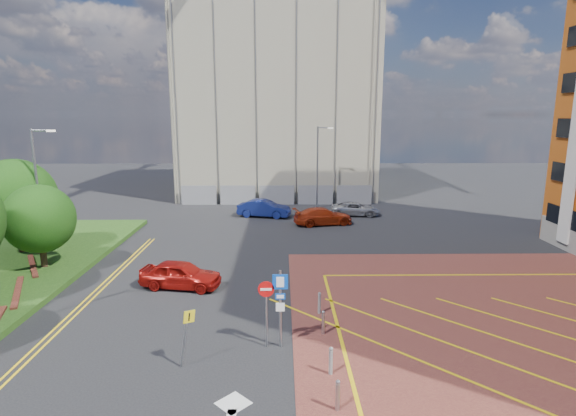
{
  "coord_description": "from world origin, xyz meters",
  "views": [
    {
      "loc": [
        0.6,
        -15.46,
        9.1
      ],
      "look_at": [
        0.86,
        5.25,
        4.78
      ],
      "focal_mm": 28.0,
      "sensor_mm": 36.0,
      "label": 1
    }
  ],
  "objects_px": {
    "tree_d": "(16,198)",
    "car_red_left": "(181,274)",
    "lamp_left_far": "(39,188)",
    "car_blue_back": "(264,208)",
    "lamp_back": "(318,164)",
    "warning_sign": "(186,331)",
    "car_red_back": "(323,216)",
    "sign_cluster": "(275,301)",
    "car_silver_back": "(355,209)",
    "tree_c": "(39,219)"
  },
  "relations": [
    {
      "from": "tree_d",
      "to": "car_red_left",
      "type": "bearing_deg",
      "value": -25.88
    },
    {
      "from": "lamp_left_far",
      "to": "car_blue_back",
      "type": "relative_size",
      "value": 1.69
    },
    {
      "from": "lamp_left_far",
      "to": "lamp_back",
      "type": "bearing_deg",
      "value": 40.86
    },
    {
      "from": "lamp_left_far",
      "to": "warning_sign",
      "type": "height_order",
      "value": "lamp_left_far"
    },
    {
      "from": "warning_sign",
      "to": "car_red_back",
      "type": "bearing_deg",
      "value": 72.38
    },
    {
      "from": "sign_cluster",
      "to": "lamp_back",
      "type": "bearing_deg",
      "value": 82.03
    },
    {
      "from": "tree_d",
      "to": "sign_cluster",
      "type": "distance_m",
      "value": 20.74
    },
    {
      "from": "car_blue_back",
      "to": "car_silver_back",
      "type": "relative_size",
      "value": 1.07
    },
    {
      "from": "tree_c",
      "to": "lamp_left_far",
      "type": "bearing_deg",
      "value": 114.71
    },
    {
      "from": "car_red_back",
      "to": "car_silver_back",
      "type": "xyz_separation_m",
      "value": [
        3.28,
        3.5,
        -0.1
      ]
    },
    {
      "from": "lamp_left_far",
      "to": "car_silver_back",
      "type": "xyz_separation_m",
      "value": [
        21.72,
        12.85,
        -4.05
      ]
    },
    {
      "from": "warning_sign",
      "to": "car_red_back",
      "type": "height_order",
      "value": "warning_sign"
    },
    {
      "from": "lamp_left_far",
      "to": "car_red_left",
      "type": "distance_m",
      "value": 11.33
    },
    {
      "from": "sign_cluster",
      "to": "car_blue_back",
      "type": "bearing_deg",
      "value": 93.35
    },
    {
      "from": "tree_c",
      "to": "lamp_left_far",
      "type": "relative_size",
      "value": 0.61
    },
    {
      "from": "tree_d",
      "to": "car_blue_back",
      "type": "height_order",
      "value": "tree_d"
    },
    {
      "from": "lamp_left_far",
      "to": "warning_sign",
      "type": "bearing_deg",
      "value": -47.23
    },
    {
      "from": "tree_d",
      "to": "car_red_left",
      "type": "xyz_separation_m",
      "value": [
        11.64,
        -5.65,
        -3.14
      ]
    },
    {
      "from": "car_silver_back",
      "to": "car_red_back",
      "type": "bearing_deg",
      "value": 142.9
    },
    {
      "from": "lamp_left_far",
      "to": "car_red_left",
      "type": "xyz_separation_m",
      "value": [
        9.56,
        -4.65,
        -3.93
      ]
    },
    {
      "from": "tree_c",
      "to": "car_silver_back",
      "type": "relative_size",
      "value": 1.11
    },
    {
      "from": "lamp_back",
      "to": "tree_d",
      "type": "bearing_deg",
      "value": -143.91
    },
    {
      "from": "car_silver_back",
      "to": "car_blue_back",
      "type": "bearing_deg",
      "value": 99.64
    },
    {
      "from": "tree_c",
      "to": "tree_d",
      "type": "relative_size",
      "value": 0.81
    },
    {
      "from": "lamp_back",
      "to": "car_silver_back",
      "type": "relative_size",
      "value": 1.81
    },
    {
      "from": "car_silver_back",
      "to": "lamp_left_far",
      "type": "bearing_deg",
      "value": 126.66
    },
    {
      "from": "car_red_left",
      "to": "car_red_back",
      "type": "relative_size",
      "value": 0.87
    },
    {
      "from": "car_blue_back",
      "to": "tree_c",
      "type": "bearing_deg",
      "value": 152.05
    },
    {
      "from": "tree_c",
      "to": "sign_cluster",
      "type": "height_order",
      "value": "tree_c"
    },
    {
      "from": "lamp_back",
      "to": "sign_cluster",
      "type": "xyz_separation_m",
      "value": [
        -3.78,
        -27.02,
        -2.41
      ]
    },
    {
      "from": "sign_cluster",
      "to": "warning_sign",
      "type": "relative_size",
      "value": 1.42
    },
    {
      "from": "tree_d",
      "to": "lamp_left_far",
      "type": "distance_m",
      "value": 2.44
    },
    {
      "from": "car_blue_back",
      "to": "car_red_left",
      "type": "bearing_deg",
      "value": -179.58
    },
    {
      "from": "warning_sign",
      "to": "car_blue_back",
      "type": "height_order",
      "value": "warning_sign"
    },
    {
      "from": "tree_d",
      "to": "car_red_back",
      "type": "relative_size",
      "value": 1.23
    },
    {
      "from": "tree_c",
      "to": "warning_sign",
      "type": "distance_m",
      "value": 14.99
    },
    {
      "from": "lamp_back",
      "to": "car_blue_back",
      "type": "bearing_deg",
      "value": -144.48
    },
    {
      "from": "car_blue_back",
      "to": "car_silver_back",
      "type": "xyz_separation_m",
      "value": [
        8.37,
        0.52,
        -0.17
      ]
    },
    {
      "from": "lamp_left_far",
      "to": "car_blue_back",
      "type": "bearing_deg",
      "value": 42.71
    },
    {
      "from": "tree_c",
      "to": "sign_cluster",
      "type": "bearing_deg",
      "value": -33.16
    },
    {
      "from": "tree_c",
      "to": "car_silver_back",
      "type": "distance_m",
      "value": 25.69
    },
    {
      "from": "sign_cluster",
      "to": "car_silver_back",
      "type": "xyz_separation_m",
      "value": [
        7.01,
        23.86,
        -1.34
      ]
    },
    {
      "from": "tree_c",
      "to": "car_blue_back",
      "type": "bearing_deg",
      "value": 49.05
    },
    {
      "from": "tree_c",
      "to": "sign_cluster",
      "type": "relative_size",
      "value": 1.53
    },
    {
      "from": "sign_cluster",
      "to": "car_silver_back",
      "type": "bearing_deg",
      "value": 73.64
    },
    {
      "from": "warning_sign",
      "to": "car_red_back",
      "type": "relative_size",
      "value": 0.45
    },
    {
      "from": "tree_d",
      "to": "lamp_back",
      "type": "bearing_deg",
      "value": 36.09
    },
    {
      "from": "car_red_left",
      "to": "car_silver_back",
      "type": "xyz_separation_m",
      "value": [
        12.16,
        17.49,
        -0.12
      ]
    },
    {
      "from": "sign_cluster",
      "to": "tree_c",
      "type": "bearing_deg",
      "value": 146.84
    },
    {
      "from": "lamp_left_far",
      "to": "sign_cluster",
      "type": "xyz_separation_m",
      "value": [
        14.72,
        -11.02,
        -2.71
      ]
    }
  ]
}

